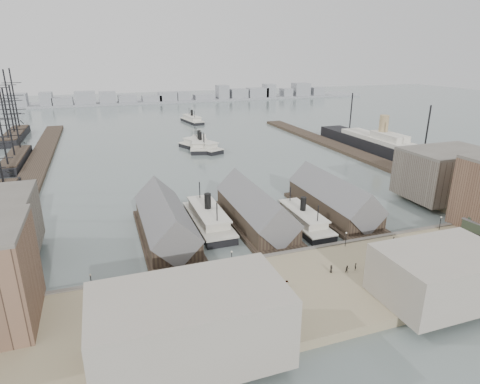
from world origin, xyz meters
name	(u,v)px	position (x,y,z in m)	size (l,w,h in m)	color
ground	(279,250)	(0.00, 0.00, 0.00)	(900.00, 900.00, 0.00)	slate
quay	(318,288)	(0.00, -20.00, 1.00)	(180.00, 30.00, 2.00)	#8A7C5D
seawall	(288,256)	(0.00, -5.20, 1.15)	(180.00, 1.20, 2.30)	#59544C
west_wharf	(35,170)	(-68.00, 100.00, 0.80)	(10.00, 220.00, 1.60)	#2D231C
east_wharf	(344,149)	(78.00, 90.00, 0.80)	(10.00, 180.00, 1.60)	#2D231C
ferry_shed_west	(165,222)	(-26.00, 16.88, 4.64)	(14.00, 42.00, 12.60)	#2D231C
ferry_shed_center	(255,210)	(0.00, 16.88, 4.64)	(14.00, 42.00, 12.60)	#2D231C
ferry_shed_east	(333,200)	(26.00, 16.88, 4.64)	(14.00, 42.00, 12.60)	#2D231C
warehouse_east_back	(446,174)	(68.00, 15.00, 9.50)	(28.00, 20.00, 15.00)	#60564C
street_bldg_center	(442,275)	(20.00, -32.00, 7.00)	(24.00, 16.00, 10.00)	gray
street_bldg_west	(190,325)	(-30.00, -32.00, 8.00)	(30.00, 16.00, 12.00)	gray
lamp_post_far_w	(91,279)	(-45.00, -7.00, 4.71)	(0.44, 0.44, 3.92)	black
lamp_post_near_w	(232,256)	(-15.00, -7.00, 4.71)	(0.44, 0.44, 3.92)	black
lamp_post_near_e	(346,236)	(15.00, -7.00, 4.71)	(0.44, 0.44, 3.92)	black
lamp_post_far_e	(441,221)	(45.00, -7.00, 4.71)	(0.44, 0.44, 3.92)	black
far_shore	(137,99)	(-2.07, 334.14, 3.91)	(500.00, 40.00, 15.72)	gray
ferry_docked_west	(208,218)	(-13.00, 20.99, 2.48)	(8.89, 29.64, 10.59)	black
ferry_docked_east	(302,219)	(13.00, 12.04, 2.18)	(7.83, 26.09, 9.32)	black
ferry_open_near	(199,144)	(8.48, 118.65, 2.42)	(15.46, 30.21, 10.34)	black
ferry_open_mid	(200,146)	(8.25, 115.43, 2.36)	(18.78, 29.30, 10.08)	black
ferry_open_far	(192,120)	(23.47, 201.10, 2.28)	(12.28, 28.23, 9.75)	black
sailing_ship_mid	(15,158)	(-77.93, 118.17, 2.41)	(8.20, 47.37, 33.71)	black
sailing_ship_far	(15,134)	(-87.14, 178.64, 2.83)	(9.54, 53.00, 39.22)	black
ocean_steamer	(382,145)	(92.00, 78.28, 4.11)	(13.08, 95.57, 19.11)	black
horse_cart_left	(124,317)	(-39.52, -19.06, 2.78)	(4.78, 2.66, 1.52)	black
horse_cart_center	(280,285)	(-8.35, -18.68, 2.77)	(4.88, 2.17, 1.43)	black
horse_cart_right	(413,271)	(21.54, -23.36, 2.80)	(4.82, 2.84, 1.58)	black
pedestrian_0	(93,295)	(-44.73, -10.25, 2.91)	(0.66, 0.49, 1.82)	black
pedestrian_1	(140,323)	(-36.92, -21.83, 2.84)	(0.82, 0.64, 1.69)	black
pedestrian_2	(221,270)	(-18.24, -9.32, 2.86)	(1.12, 0.64, 1.73)	black
pedestrian_3	(267,312)	(-14.67, -26.50, 2.85)	(1.00, 0.41, 1.70)	black
pedestrian_4	(331,269)	(4.91, -16.82, 2.89)	(0.87, 0.56, 1.77)	black
pedestrian_5	(355,267)	(10.52, -17.77, 2.86)	(0.63, 0.46, 1.73)	black
pedestrian_6	(394,240)	(27.84, -9.32, 2.79)	(0.77, 0.60, 1.58)	black
pedestrian_7	(422,267)	(24.36, -22.99, 2.86)	(1.11, 0.64, 1.73)	black
pedestrian_8	(474,238)	(47.81, -15.54, 2.85)	(1.00, 0.42, 1.71)	black
pedestrian_10	(347,269)	(8.22, -18.03, 2.85)	(0.83, 0.65, 1.71)	black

